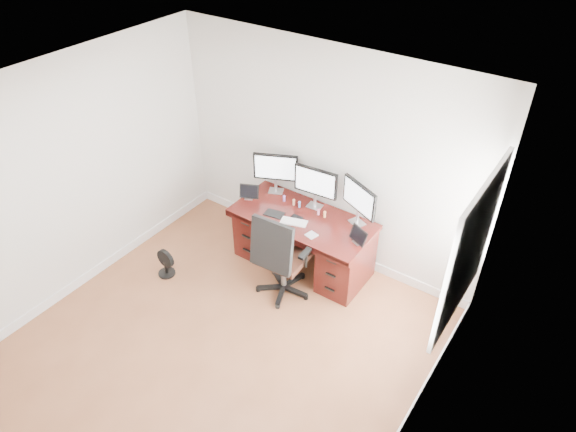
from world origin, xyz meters
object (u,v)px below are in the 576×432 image
Objects in this scene: office_chair at (281,269)px; monitor_center at (316,183)px; desk at (303,239)px; floor_fan at (165,263)px; keyboard at (294,222)px.

office_chair is 1.08m from monitor_center.
desk is 3.09× the size of monitor_center.
floor_fan is 2.08m from monitor_center.
office_chair is 3.74× the size of keyboard.
monitor_center is at bearing 91.40° from office_chair.
keyboard is at bearing -98.53° from desk.
office_chair is 1.47m from floor_fan.
office_chair is at bearing -89.78° from monitor_center.
office_chair is (0.07, -0.57, -0.02)m from desk.
keyboard reaches higher than floor_fan.
office_chair is at bearing 23.70° from floor_fan.
desk reaches higher than floor_fan.
office_chair is 2.08× the size of monitor_center.
office_chair is 0.56m from keyboard.
monitor_center is (-0.07, 0.81, 0.71)m from office_chair.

